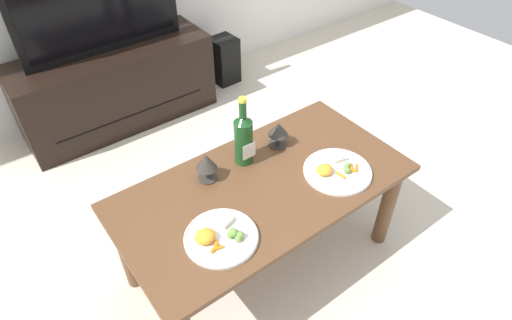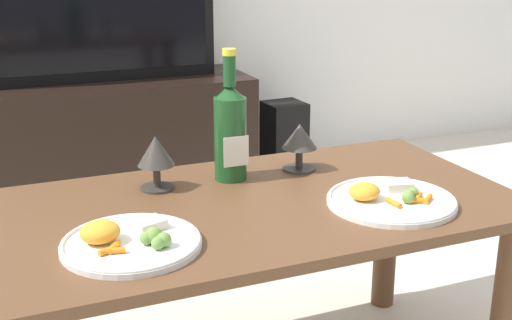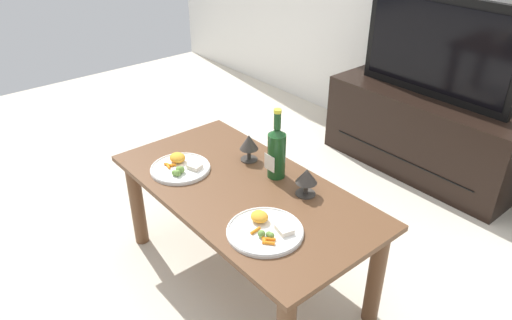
% 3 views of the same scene
% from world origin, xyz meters
% --- Properties ---
extents(ground_plane, '(6.40, 6.40, 0.00)m').
position_xyz_m(ground_plane, '(0.00, 0.00, 0.00)').
color(ground_plane, beige).
extents(dining_table, '(1.25, 0.65, 0.52)m').
position_xyz_m(dining_table, '(0.00, 0.00, 0.42)').
color(dining_table, brown).
rests_on(dining_table, ground_plane).
extents(tv_stand, '(1.26, 0.44, 0.53)m').
position_xyz_m(tv_stand, '(-0.06, 1.52, 0.26)').
color(tv_stand, black).
rests_on(tv_stand, ground_plane).
extents(tv_screen, '(0.99, 0.05, 0.61)m').
position_xyz_m(tv_screen, '(-0.06, 1.52, 0.83)').
color(tv_screen, black).
rests_on(tv_screen, tv_stand).
extents(floor_speaker, '(0.19, 0.19, 0.36)m').
position_xyz_m(floor_speaker, '(0.80, 1.53, 0.18)').
color(floor_speaker, black).
rests_on(floor_speaker, ground_plane).
extents(wine_bottle, '(0.08, 0.08, 0.33)m').
position_xyz_m(wine_bottle, '(0.02, 0.17, 0.65)').
color(wine_bottle, '#19471E').
rests_on(wine_bottle, dining_table).
extents(goblet_left, '(0.09, 0.09, 0.13)m').
position_xyz_m(goblet_left, '(-0.17, 0.17, 0.61)').
color(goblet_left, '#38332D').
rests_on(goblet_left, dining_table).
extents(goblet_right, '(0.09, 0.09, 0.12)m').
position_xyz_m(goblet_right, '(0.21, 0.17, 0.60)').
color(goblet_right, '#38332D').
rests_on(goblet_right, dining_table).
extents(dinner_plate_left, '(0.28, 0.28, 0.06)m').
position_xyz_m(dinner_plate_left, '(-0.30, -0.13, 0.53)').
color(dinner_plate_left, white).
rests_on(dinner_plate_left, dining_table).
extents(dinner_plate_right, '(0.29, 0.29, 0.05)m').
position_xyz_m(dinner_plate_right, '(0.30, -0.13, 0.53)').
color(dinner_plate_right, white).
rests_on(dinner_plate_right, dining_table).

